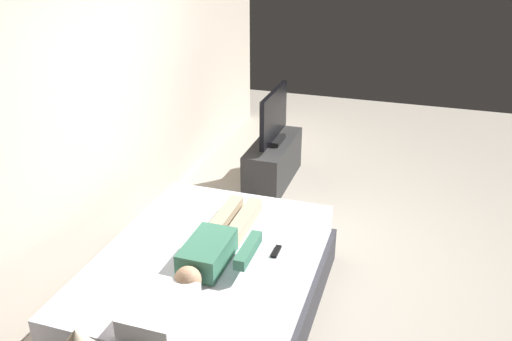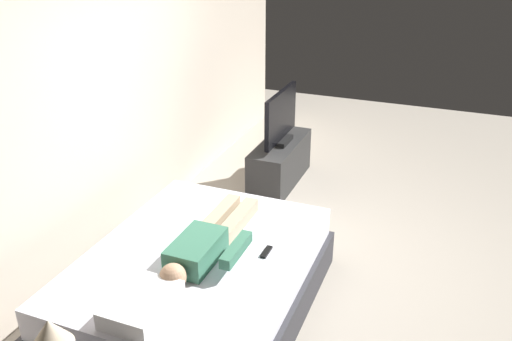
% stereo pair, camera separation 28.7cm
% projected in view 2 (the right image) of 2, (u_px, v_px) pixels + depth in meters
% --- Properties ---
extents(ground_plane, '(10.00, 10.00, 0.00)m').
position_uv_depth(ground_plane, '(298.00, 266.00, 4.62)').
color(ground_plane, '#ADA393').
extents(back_wall, '(6.40, 0.10, 2.80)m').
position_uv_depth(back_wall, '(139.00, 79.00, 4.95)').
color(back_wall, beige).
rests_on(back_wall, ground).
extents(bed, '(2.06, 1.57, 0.54)m').
position_uv_depth(bed, '(198.00, 283.00, 3.98)').
color(bed, '#333338').
rests_on(bed, ground).
extents(pillow, '(0.48, 0.34, 0.12)m').
position_uv_depth(pillow, '(142.00, 305.00, 3.24)').
color(pillow, white).
rests_on(pillow, bed).
extents(person, '(1.26, 0.46, 0.18)m').
position_uv_depth(person, '(207.00, 243.00, 3.83)').
color(person, '#387056').
rests_on(person, bed).
extents(remote, '(0.15, 0.04, 0.02)m').
position_uv_depth(remote, '(266.00, 252.00, 3.85)').
color(remote, black).
rests_on(remote, bed).
extents(tv_stand, '(1.10, 0.40, 0.50)m').
position_uv_depth(tv_stand, '(280.00, 163.00, 6.01)').
color(tv_stand, '#2D2D2D').
rests_on(tv_stand, ground).
extents(tv, '(0.88, 0.20, 0.59)m').
position_uv_depth(tv, '(281.00, 118.00, 5.79)').
color(tv, black).
rests_on(tv, tv_stand).
extents(lamp, '(0.22, 0.22, 0.42)m').
position_uv_depth(lamp, '(50.00, 334.00, 2.64)').
color(lamp, '#59595B').
rests_on(lamp, nightstand).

